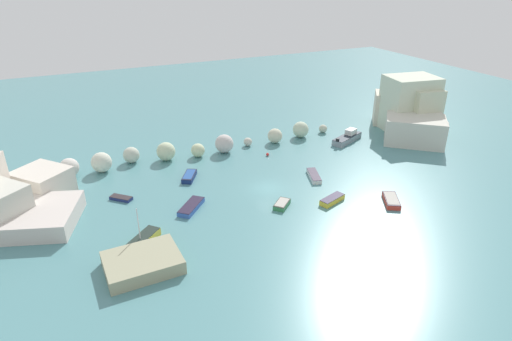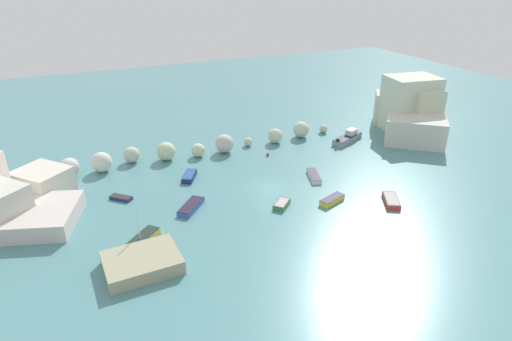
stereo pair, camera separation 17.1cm
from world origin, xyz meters
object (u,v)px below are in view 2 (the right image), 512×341
at_px(moored_boat_3, 282,204).
at_px(moored_boat_7, 332,200).
at_px(moored_boat_8, 121,198).
at_px(moored_boat_2, 140,242).
at_px(moored_boat_6, 314,176).
at_px(moored_boat_1, 191,207).
at_px(moored_boat_5, 391,200).
at_px(channel_buoy, 268,154).
at_px(stone_dock, 142,262).
at_px(moored_boat_4, 189,176).
at_px(moored_boat_0, 348,138).

relative_size(moored_boat_3, moored_boat_7, 0.76).
bearing_deg(moored_boat_8, moored_boat_2, -44.58).
bearing_deg(moored_boat_6, moored_boat_7, -174.12).
bearing_deg(moored_boat_3, moored_boat_1, 116.12).
relative_size(moored_boat_5, moored_boat_7, 1.09).
bearing_deg(moored_boat_8, channel_buoy, 55.81).
bearing_deg(moored_boat_6, channel_buoy, 33.32).
distance_m(stone_dock, channel_buoy, 29.33).
xyz_separation_m(moored_boat_4, moored_boat_8, (-9.20, -2.06, -0.14)).
bearing_deg(moored_boat_5, moored_boat_8, -86.08).
bearing_deg(moored_boat_3, moored_boat_7, -57.49).
bearing_deg(moored_boat_4, moored_boat_6, 95.77).
distance_m(moored_boat_1, moored_boat_2, 8.42).
height_order(moored_boat_1, moored_boat_4, moored_boat_4).
height_order(moored_boat_2, moored_boat_8, moored_boat_2).
bearing_deg(moored_boat_7, moored_boat_8, -45.65).
bearing_deg(stone_dock, moored_boat_0, 27.22).
height_order(stone_dock, moored_boat_5, stone_dock).
bearing_deg(stone_dock, moored_boat_3, 15.47).
bearing_deg(moored_boat_5, moored_boat_2, -67.08).
height_order(moored_boat_6, moored_boat_8, moored_boat_6).
relative_size(channel_buoy, moored_boat_1, 0.11).
relative_size(moored_boat_0, moored_boat_3, 2.31).
xyz_separation_m(stone_dock, moored_boat_6, (24.72, 9.73, -0.39)).
bearing_deg(moored_boat_3, moored_boat_6, -8.58).
bearing_deg(moored_boat_1, moored_boat_4, -153.12).
distance_m(moored_boat_0, moored_boat_3, 24.01).
bearing_deg(moored_boat_6, moored_boat_1, 112.48).
distance_m(moored_boat_4, moored_boat_8, 9.43).
relative_size(stone_dock, moored_boat_3, 2.44).
height_order(channel_buoy, moored_boat_0, moored_boat_0).
height_order(moored_boat_0, moored_boat_4, moored_boat_0).
distance_m(moored_boat_2, moored_boat_3, 16.69).
height_order(stone_dock, moored_boat_6, stone_dock).
relative_size(moored_boat_2, moored_boat_8, 1.75).
bearing_deg(moored_boat_7, channel_buoy, -106.41).
bearing_deg(moored_boat_1, moored_boat_0, 151.55).
height_order(stone_dock, moored_boat_1, stone_dock).
height_order(stone_dock, moored_boat_7, stone_dock).
distance_m(moored_boat_6, moored_boat_8, 24.82).
bearing_deg(moored_boat_3, moored_boat_0, -6.18).
bearing_deg(moored_boat_2, moored_boat_7, -44.49).
bearing_deg(moored_boat_4, moored_boat_5, 80.30).
distance_m(channel_buoy, moored_boat_0, 14.30).
bearing_deg(moored_boat_0, moored_boat_8, 162.57).
bearing_deg(moored_boat_0, moored_boat_6, -166.99).
bearing_deg(moored_boat_6, stone_dock, 130.57).
xyz_separation_m(moored_boat_0, moored_boat_1, (-29.29, -10.16, -0.31)).
bearing_deg(moored_boat_5, moored_boat_6, -123.55).
bearing_deg(moored_boat_4, moored_boat_7, 75.37).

